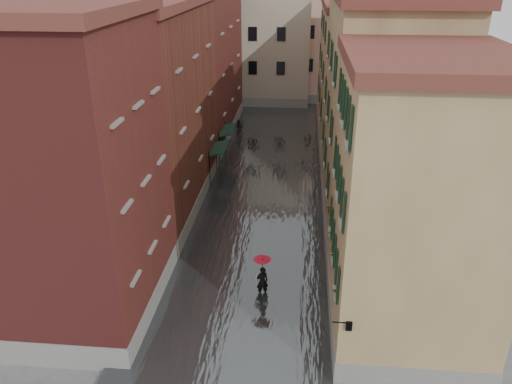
% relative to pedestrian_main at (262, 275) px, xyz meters
% --- Properties ---
extents(ground, '(120.00, 120.00, 0.00)m').
position_rel_pedestrian_main_xyz_m(ground, '(-0.80, 0.49, -1.20)').
color(ground, '#505052').
rests_on(ground, ground).
extents(floodwater, '(10.00, 60.00, 0.20)m').
position_rel_pedestrian_main_xyz_m(floodwater, '(-0.80, 13.49, -1.10)').
color(floodwater, '#404446').
rests_on(floodwater, ground).
extents(building_left_near, '(6.00, 8.00, 13.00)m').
position_rel_pedestrian_main_xyz_m(building_left_near, '(-7.80, -1.51, 5.30)').
color(building_left_near, maroon).
rests_on(building_left_near, ground).
extents(building_left_mid, '(6.00, 14.00, 12.50)m').
position_rel_pedestrian_main_xyz_m(building_left_mid, '(-7.80, 9.49, 5.05)').
color(building_left_mid, brown).
rests_on(building_left_mid, ground).
extents(building_left_far, '(6.00, 16.00, 14.00)m').
position_rel_pedestrian_main_xyz_m(building_left_far, '(-7.80, 24.49, 5.80)').
color(building_left_far, maroon).
rests_on(building_left_far, ground).
extents(building_right_near, '(6.00, 8.00, 11.50)m').
position_rel_pedestrian_main_xyz_m(building_right_near, '(6.20, -1.51, 4.55)').
color(building_right_near, '#98784E').
rests_on(building_right_near, ground).
extents(building_right_mid, '(6.00, 14.00, 13.00)m').
position_rel_pedestrian_main_xyz_m(building_right_mid, '(6.20, 9.49, 5.30)').
color(building_right_mid, tan).
rests_on(building_right_mid, ground).
extents(building_right_far, '(6.00, 16.00, 11.50)m').
position_rel_pedestrian_main_xyz_m(building_right_far, '(6.20, 24.49, 4.55)').
color(building_right_far, '#98784E').
rests_on(building_right_far, ground).
extents(building_end_cream, '(12.00, 9.00, 13.00)m').
position_rel_pedestrian_main_xyz_m(building_end_cream, '(-3.80, 38.49, 5.30)').
color(building_end_cream, '#B4A88F').
rests_on(building_end_cream, ground).
extents(building_end_pink, '(10.00, 9.00, 12.00)m').
position_rel_pedestrian_main_xyz_m(building_end_pink, '(5.20, 40.49, 4.80)').
color(building_end_pink, '#D09B92').
rests_on(building_end_pink, ground).
extents(awning_near, '(1.09, 3.04, 2.80)m').
position_rel_pedestrian_main_xyz_m(awning_near, '(-4.29, 13.85, 1.26)').
color(awning_near, '#142E21').
rests_on(awning_near, ground).
extents(awning_far, '(1.09, 3.35, 2.80)m').
position_rel_pedestrian_main_xyz_m(awning_far, '(-4.28, 18.21, 1.27)').
color(awning_far, '#142E21').
rests_on(awning_far, ground).
extents(wall_lantern, '(0.71, 0.22, 0.35)m').
position_rel_pedestrian_main_xyz_m(wall_lantern, '(3.53, -5.51, 1.80)').
color(wall_lantern, black).
rests_on(wall_lantern, ground).
extents(window_planters, '(0.59, 7.99, 0.84)m').
position_rel_pedestrian_main_xyz_m(window_planters, '(3.32, -0.34, 2.31)').
color(window_planters, '#973D31').
rests_on(window_planters, ground).
extents(pedestrian_main, '(0.86, 0.86, 2.06)m').
position_rel_pedestrian_main_xyz_m(pedestrian_main, '(0.00, 0.00, 0.00)').
color(pedestrian_main, black).
rests_on(pedestrian_main, ground).
extents(pedestrian_far, '(0.81, 0.64, 1.61)m').
position_rel_pedestrian_main_xyz_m(pedestrian_far, '(-4.11, 24.19, -0.40)').
color(pedestrian_far, black).
rests_on(pedestrian_far, ground).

